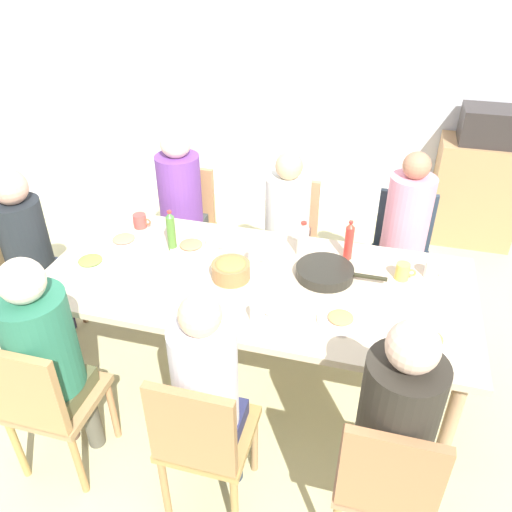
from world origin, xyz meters
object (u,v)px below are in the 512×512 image
at_px(plate_0, 191,246).
at_px(bottle_1, 303,240).
at_px(person_4, 406,227).
at_px(person_0, 395,423).
at_px(cup_4, 213,244).
at_px(person_3, 45,350).
at_px(cup_3, 254,256).
at_px(cup_1, 258,313).
at_px(chair_0, 386,480).
at_px(person_1, 207,389).
at_px(dining_table, 256,288).
at_px(cup_2, 403,271).
at_px(chair_2, 289,234).
at_px(cup_5, 432,270).
at_px(chair_4, 401,249).
at_px(plate_2, 124,240).
at_px(chair_3, 45,400).
at_px(bottle_0, 171,231).
at_px(serving_pan, 325,272).
at_px(chair_1, 202,437).
at_px(cup_0, 140,221).
at_px(person_6, 180,196).
at_px(bottle_2, 349,241).
at_px(side_cabinet, 475,192).
at_px(chair_5, 23,271).
at_px(plate_3, 91,262).
at_px(plate_1, 428,340).
at_px(person_2, 287,217).
at_px(person_5, 27,244).
at_px(microwave, 492,126).
at_px(chair_6, 187,220).
at_px(bowl_0, 231,269).
at_px(plate_4, 341,319).

bearing_deg(plate_0, bottle_1, 9.05).
bearing_deg(person_4, person_0, -90.00).
bearing_deg(cup_4, person_3, -113.72).
bearing_deg(person_3, cup_3, 52.79).
distance_m(cup_1, bottle_1, 0.66).
distance_m(chair_0, person_3, 1.60).
distance_m(person_1, person_3, 0.79).
bearing_deg(dining_table, cup_2, 15.13).
bearing_deg(cup_1, chair_2, 94.68).
height_order(cup_1, cup_5, cup_5).
xyz_separation_m(dining_table, chair_4, (0.79, 0.90, -0.17)).
bearing_deg(person_3, plate_2, 95.80).
bearing_deg(chair_3, cup_4, 67.96).
relative_size(chair_0, chair_4, 1.00).
xyz_separation_m(chair_2, bottle_0, (-0.57, -0.74, 0.36)).
relative_size(serving_pan, cup_3, 4.65).
distance_m(person_0, chair_1, 0.83).
distance_m(chair_1, cup_0, 1.56).
distance_m(chair_2, cup_2, 1.08).
distance_m(serving_pan, cup_5, 0.59).
relative_size(chair_2, person_6, 0.71).
relative_size(chair_3, chair_4, 1.00).
bearing_deg(serving_pan, person_3, -141.09).
distance_m(bottle_2, side_cabinet, 2.04).
xyz_separation_m(chair_4, cup_5, (0.15, -0.63, 0.28)).
bearing_deg(cup_0, chair_0, -37.18).
bearing_deg(chair_5, plate_2, 13.06).
height_order(dining_table, chair_3, chair_3).
xyz_separation_m(plate_3, side_cabinet, (2.35, 2.23, -0.31)).
distance_m(dining_table, plate_1, 0.96).
distance_m(plate_3, cup_0, 0.48).
distance_m(plate_3, cup_2, 1.78).
bearing_deg(cup_0, person_2, 27.61).
height_order(chair_2, cup_5, chair_2).
bearing_deg(person_5, plate_3, -12.40).
xyz_separation_m(serving_pan, microwave, (1.02, 2.00, 0.27)).
distance_m(plate_0, cup_4, 0.14).
distance_m(person_4, side_cabinet, 1.46).
bearing_deg(bottle_0, person_6, 108.92).
distance_m(chair_4, chair_6, 1.58).
bearing_deg(chair_1, chair_0, 0.00).
bearing_deg(chair_5, microwave, 35.69).
bearing_deg(bowl_0, plate_4, -18.61).
bearing_deg(bottle_2, cup_3, -160.16).
bearing_deg(chair_4, chair_6, 180.00).
xyz_separation_m(person_2, chair_5, (-1.57, -0.81, -0.19)).
height_order(bottle_1, microwave, microwave).
height_order(chair_4, cup_0, chair_4).
height_order(chair_3, plate_1, chair_3).
bearing_deg(chair_2, person_2, -90.00).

